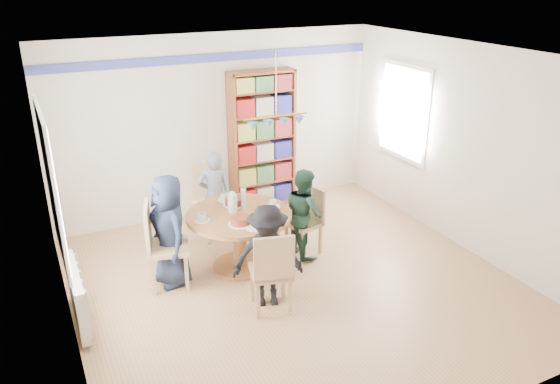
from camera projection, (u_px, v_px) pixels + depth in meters
ground at (295, 284)px, 6.58m from camera, size 5.00×5.00×0.00m
room_shell at (244, 136)px, 6.57m from camera, size 5.00×5.00×5.00m
radiator at (77, 296)px, 5.71m from camera, size 0.12×1.00×0.60m
dining_table at (239, 228)px, 6.74m from camera, size 1.30×1.30×0.75m
chair_left at (160, 242)px, 6.33m from camera, size 0.58×0.58×1.06m
chair_right at (308, 217)px, 7.17m from camera, size 0.48×0.48×0.89m
chair_far at (211, 195)px, 7.62m from camera, size 0.51×0.51×1.06m
chair_near at (272, 269)px, 5.84m from camera, size 0.53×0.53×0.98m
person_left at (170, 231)px, 6.37m from camera, size 0.52×0.72×1.37m
person_right at (304, 213)px, 7.06m from camera, size 0.45×0.58×1.19m
person_far at (215, 196)px, 7.48m from camera, size 0.53×0.42×1.27m
person_near at (268, 256)px, 5.97m from camera, size 0.88×0.67×1.21m
bookshelf at (262, 142)px, 8.38m from camera, size 1.02×0.31×2.14m
tableware at (236, 208)px, 6.65m from camera, size 1.11×1.11×0.29m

